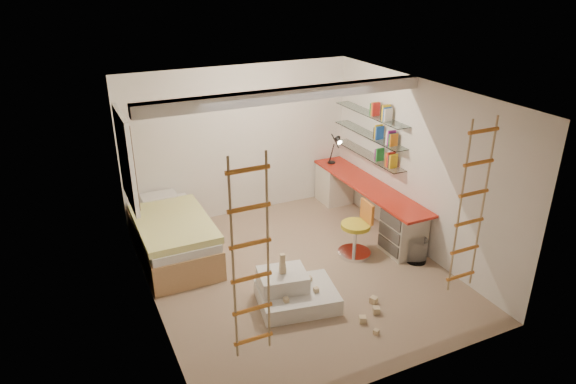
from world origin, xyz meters
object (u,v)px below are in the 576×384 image
swivel_chair (357,236)px  bed (173,236)px  desk (366,203)px  play_platform (293,292)px

swivel_chair → bed: bearing=155.6°
desk → swivel_chair: size_ratio=3.27×
bed → swivel_chair: bearing=-24.4°
bed → swivel_chair: swivel_chair is taller
swivel_chair → play_platform: bearing=-153.1°
desk → bed: bearing=173.5°
desk → play_platform: size_ratio=2.51×
desk → swivel_chair: (-0.67, -0.78, -0.09)m
bed → play_platform: (1.11, -1.86, -0.16)m
bed → play_platform: bed is taller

